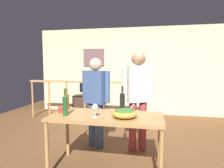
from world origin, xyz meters
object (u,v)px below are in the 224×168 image
at_px(framed_picture, 94,58).
at_px(flat_screen_tv, 88,88).
at_px(tv_console, 89,104).
at_px(person_standing_left, 96,95).
at_px(wine_bottle_amber, 67,101).
at_px(wine_bottle_dark, 122,102).
at_px(mug_red, 61,110).
at_px(salad_bowl, 125,113).
at_px(wine_glass, 95,108).
at_px(stair_railing, 102,96).
at_px(wine_bottle_green, 65,105).
at_px(person_standing_right, 138,93).
at_px(serving_table, 106,121).

relative_size(framed_picture, flat_screen_tv, 1.25).
xyz_separation_m(tv_console, person_standing_left, (0.90, -2.30, 0.66)).
bearing_deg(wine_bottle_amber, wine_bottle_dark, -0.93).
xyz_separation_m(wine_bottle_dark, mug_red, (-0.85, -0.20, -0.11)).
bearing_deg(person_standing_left, wine_bottle_amber, 82.07).
bearing_deg(salad_bowl, person_standing_left, 127.70).
bearing_deg(wine_bottle_amber, mug_red, -87.27).
bearing_deg(person_standing_left, wine_bottle_dark, 159.34).
distance_m(wine_glass, wine_bottle_dark, 0.47).
bearing_deg(stair_railing, flat_screen_tv, 130.91).
height_order(stair_railing, wine_bottle_green, wine_bottle_green).
distance_m(mug_red, person_standing_right, 1.28).
xyz_separation_m(tv_console, serving_table, (1.27, -3.04, 0.43)).
distance_m(flat_screen_tv, wine_bottle_dark, 3.16).
relative_size(framed_picture, person_standing_right, 0.39).
xyz_separation_m(flat_screen_tv, wine_glass, (1.15, -3.15, 0.13)).
bearing_deg(mug_red, person_standing_right, 35.11).
height_order(wine_bottle_dark, mug_red, wine_bottle_dark).
distance_m(wine_bottle_green, wine_bottle_amber, 0.38).
height_order(flat_screen_tv, wine_bottle_amber, wine_bottle_amber).
height_order(tv_console, serving_table, serving_table).
distance_m(stair_railing, wine_glass, 2.53).
height_order(wine_glass, person_standing_right, person_standing_right).
xyz_separation_m(stair_railing, mug_red, (0.01, -2.31, 0.15)).
bearing_deg(salad_bowl, stair_railing, 111.32).
height_order(wine_bottle_amber, person_standing_left, person_standing_left).
relative_size(flat_screen_tv, wine_glass, 2.92).
bearing_deg(wine_bottle_dark, wine_bottle_green, -154.69).
height_order(tv_console, salad_bowl, salad_bowl).
bearing_deg(flat_screen_tv, serving_table, -67.05).
bearing_deg(salad_bowl, serving_table, 162.38).
xyz_separation_m(tv_console, wine_bottle_dark, (1.46, -2.83, 0.67)).
distance_m(framed_picture, person_standing_left, 2.82).
distance_m(framed_picture, salad_bowl, 3.81).
xyz_separation_m(framed_picture, wine_bottle_amber, (0.52, -3.11, -0.77)).
distance_m(tv_console, wine_bottle_amber, 2.95).
xyz_separation_m(salad_bowl, wine_glass, (-0.38, -0.06, 0.06)).
bearing_deg(wine_bottle_amber, wine_bottle_green, -69.14).
bearing_deg(mug_red, flat_screen_tv, 101.42).
distance_m(wine_bottle_green, mug_red, 0.22).
xyz_separation_m(serving_table, wine_bottle_amber, (-0.68, 0.22, 0.21)).
relative_size(tv_console, flat_screen_tv, 1.70).
distance_m(salad_bowl, person_standing_left, 1.04).
distance_m(framed_picture, flat_screen_tv, 0.96).
xyz_separation_m(serving_table, salad_bowl, (0.26, -0.08, 0.14)).
bearing_deg(person_standing_left, stair_railing, -56.26).
xyz_separation_m(framed_picture, tv_console, (-0.07, -0.29, -1.41)).
distance_m(flat_screen_tv, wine_bottle_green, 3.23).
relative_size(flat_screen_tv, person_standing_right, 0.31).
bearing_deg(person_standing_left, framed_picture, -49.39).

